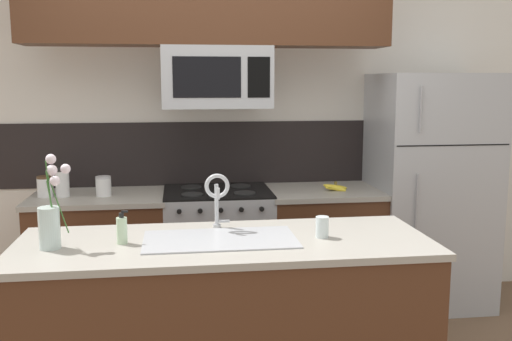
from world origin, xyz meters
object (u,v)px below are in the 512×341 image
Objects in this scene: storage_jar_short at (103,186)px; flower_vase at (50,221)px; drinking_glass at (322,227)px; refrigerator at (428,190)px; sink_faucet at (217,193)px; stove_range at (218,252)px; banana_bunch at (336,187)px; storage_jar_medium at (62,183)px; storage_jar_tall at (45,186)px; microwave at (216,77)px; dish_soap_bottle at (122,230)px.

storage_jar_short is 1.25m from flower_vase.
flower_vase is at bearing -93.99° from storage_jar_short.
storage_jar_short is 1.75m from drinking_glass.
sink_faucet is at bearing -147.48° from refrigerator.
drinking_glass is (0.44, -1.27, 0.50)m from stove_range.
banana_bunch is 1.37m from sink_faucet.
storage_jar_medium is 0.44× the size of flower_vase.
storage_jar_short reaches higher than stove_range.
storage_jar_short is (-2.39, -0.05, 0.10)m from refrigerator.
storage_jar_tall is 0.39m from storage_jar_short.
banana_bunch is at bearing -4.01° from stove_range.
storage_jar_short is at bearing -179.24° from microwave.
storage_jar_short is at bearing 179.01° from banana_bunch.
banana_bunch is at bearing 46.84° from sink_faucet.
banana_bunch is at bearing -1.60° from storage_jar_tall.
refrigerator is 16.23× the size of drinking_glass.
dish_soap_bottle is at bearing -149.54° from refrigerator.
flower_vase is at bearing -124.36° from stove_range.
banana_bunch is (1.64, -0.03, -0.05)m from storage_jar_short.
dish_soap_bottle is 0.37× the size of flower_vase.
storage_jar_short is 0.45× the size of sink_faucet.
flower_vase is (-0.32, -0.03, 0.06)m from dish_soap_bottle.
storage_jar_tall is 2.04m from banana_bunch.
sink_faucet reaches higher than storage_jar_short.
microwave reaches higher than drinking_glass.
sink_faucet reaches higher than drinking_glass.
stove_range is 8.62× the size of drinking_glass.
stove_range is 6.53× the size of storage_jar_tall.
storage_jar_medium is at bearing 112.64° from dish_soap_bottle.
stove_range is 1.25× the size of microwave.
dish_soap_bottle reaches higher than drinking_glass.
stove_range is 0.94m from storage_jar_short.
refrigerator is 2.67m from storage_jar_medium.
dish_soap_bottle is (-0.48, -0.20, -0.13)m from sink_faucet.
flower_vase reaches higher than banana_bunch.
drinking_glass is (1.63, -1.27, -0.02)m from storage_jar_tall.
refrigerator is 3.92× the size of flower_vase.
microwave is 2.43× the size of sink_faucet.
dish_soap_bottle is (0.63, -1.24, -0.00)m from storage_jar_tall.
storage_jar_medium is 1.92m from banana_bunch.
storage_jar_medium is (-1.06, -0.02, 0.55)m from stove_range.
microwave is 3.78× the size of storage_jar_medium.
storage_jar_medium is at bearing 98.45° from flower_vase.
sink_faucet is at bearing -94.02° from microwave.
refrigerator is 9.16× the size of banana_bunch.
refrigerator reaches higher than stove_range.
stove_range is at bearing 0.15° from storage_jar_tall.
storage_jar_short is at bearing 86.01° from flower_vase.
microwave is at bearing -89.84° from stove_range.
storage_jar_short is (-0.79, -0.01, -0.74)m from microwave.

